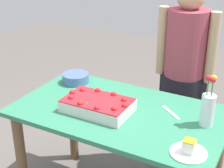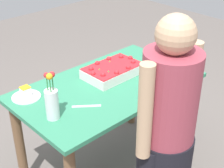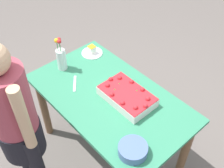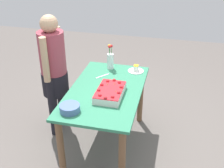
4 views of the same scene
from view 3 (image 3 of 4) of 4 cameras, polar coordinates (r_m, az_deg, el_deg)
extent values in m
plane|color=#635B56|center=(2.81, -0.41, -13.38)|extent=(8.00, 8.00, 0.00)
cube|color=#32815D|center=(2.21, -0.51, -2.77)|extent=(1.33, 0.77, 0.03)
cylinder|color=brown|center=(2.73, -13.66, -4.66)|extent=(0.07, 0.07, 0.74)
cylinder|color=brown|center=(2.95, -3.56, 1.24)|extent=(0.07, 0.07, 0.74)
cylinder|color=brown|center=(2.45, 14.65, -12.90)|extent=(0.07, 0.07, 0.74)
cube|color=silver|center=(2.15, 3.06, -2.54)|extent=(0.42, 0.26, 0.07)
cube|color=red|center=(2.13, 3.10, -1.80)|extent=(0.41, 0.26, 0.01)
sphere|color=red|center=(2.03, 6.81, -4.46)|extent=(0.04, 0.04, 0.04)
sphere|color=red|center=(2.08, 7.30, -3.02)|extent=(0.04, 0.04, 0.04)
sphere|color=red|center=(2.15, 6.19, -1.13)|extent=(0.04, 0.04, 0.04)
sphere|color=red|center=(2.20, 4.00, 0.47)|extent=(0.04, 0.04, 0.04)
sphere|color=red|center=(2.23, 1.57, 1.24)|extent=(0.04, 0.04, 0.04)
sphere|color=red|center=(2.22, -0.28, 0.96)|extent=(0.04, 0.04, 0.04)
sphere|color=red|center=(2.17, -0.92, -0.30)|extent=(0.04, 0.04, 0.04)
sphere|color=red|center=(2.10, -0.05, -2.15)|extent=(0.04, 0.04, 0.04)
sphere|color=red|center=(2.04, 2.14, -3.90)|extent=(0.04, 0.04, 0.04)
sphere|color=red|center=(2.02, 4.81, -4.82)|extent=(0.04, 0.04, 0.04)
cone|color=#2D8438|center=(2.14, 0.58, -1.09)|extent=(0.02, 0.02, 0.02)
cone|color=#2D8438|center=(2.19, 1.49, 0.12)|extent=(0.02, 0.02, 0.02)
cone|color=#2D8438|center=(2.14, 5.08, -1.31)|extent=(0.02, 0.02, 0.02)
cylinder|color=white|center=(2.61, -4.07, 6.31)|extent=(0.19, 0.19, 0.01)
cube|color=white|center=(2.59, -4.11, 6.96)|extent=(0.06, 0.06, 0.07)
cube|color=#FBA91E|center=(2.57, -4.15, 7.60)|extent=(0.06, 0.06, 0.01)
cube|color=silver|center=(2.32, -7.58, 0.10)|extent=(0.16, 0.13, 0.00)
cylinder|color=silver|center=(2.42, -10.21, 4.91)|extent=(0.08, 0.08, 0.19)
cylinder|color=#2D8438|center=(2.32, -10.52, 7.48)|extent=(0.01, 0.01, 0.10)
sphere|color=red|center=(2.29, -10.69, 8.50)|extent=(0.04, 0.04, 0.04)
cylinder|color=#2D8438|center=(2.35, -10.57, 7.92)|extent=(0.01, 0.01, 0.10)
sphere|color=red|center=(2.32, -10.73, 8.93)|extent=(0.03, 0.03, 0.03)
cylinder|color=#2D8438|center=(2.34, -11.05, 7.64)|extent=(0.01, 0.01, 0.10)
sphere|color=gold|center=(2.31, -11.22, 8.65)|extent=(0.04, 0.04, 0.04)
cylinder|color=#4D679E|center=(1.86, 4.25, -13.18)|extent=(0.19, 0.19, 0.07)
cylinder|color=black|center=(2.34, -14.82, -16.17)|extent=(0.11, 0.11, 0.78)
cylinder|color=black|center=(2.48, -17.93, -12.01)|extent=(0.11, 0.11, 0.78)
cylinder|color=black|center=(2.19, -17.84, -10.24)|extent=(0.32, 0.31, 0.28)
cylinder|color=#983A49|center=(1.91, -20.27, -3.49)|extent=(0.30, 0.30, 0.52)
cylinder|color=tan|center=(1.79, -17.60, -6.87)|extent=(0.08, 0.08, 0.52)
camera|label=1|loc=(3.40, 13.72, 33.67)|focal=55.00mm
camera|label=2|loc=(2.68, -57.13, 16.96)|focal=55.00mm
camera|label=4|loc=(2.18, 86.75, -0.25)|focal=45.00mm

